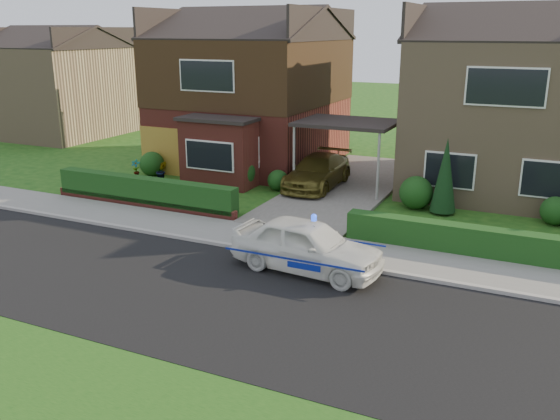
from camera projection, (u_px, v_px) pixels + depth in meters
The scene contains 25 objects.
ground at pixel (201, 293), 14.64m from camera, with size 120.00×120.00×0.00m, color #174713.
road at pixel (201, 293), 14.64m from camera, with size 60.00×6.00×0.02m, color black.
kerb at pixel (257, 250), 17.27m from camera, with size 60.00×0.16×0.12m, color #9E9993.
sidewalk at pixel (273, 240), 18.18m from camera, with size 60.00×2.00×0.10m, color slate.
grass_verge at pixel (47, 404), 10.30m from camera, with size 60.00×4.00×0.01m, color #174713.
driveway at pixel (346, 187), 24.16m from camera, with size 3.80×12.00×0.12m, color #666059.
house_left at pixel (252, 83), 27.91m from camera, with size 7.50×9.53×7.25m.
house_right at pixel (513, 97), 23.36m from camera, with size 7.50×8.06×7.25m.
carport_link at pixel (347, 124), 23.36m from camera, with size 3.80×3.00×2.77m.
garage_door at pixel (162, 151), 26.29m from camera, with size 2.20×0.10×2.10m, color olive.
dwarf_wall at pixel (143, 203), 21.52m from camera, with size 7.70×0.25×0.36m, color maroon.
hedge_left at pixel (146, 207), 21.70m from camera, with size 7.50×0.55×0.90m, color #103312.
hedge_right at pixel (474, 257), 16.94m from camera, with size 7.50×0.55×0.80m, color #103312.
shrub_left_far at pixel (152, 164), 26.14m from camera, with size 1.08×1.08×1.08m, color #103312.
shrub_left_mid at pixel (239, 172), 24.12m from camera, with size 1.32×1.32×1.32m, color #103312.
shrub_left_near at pixel (278, 180), 23.81m from camera, with size 0.84×0.84×0.84m, color #103312.
shrub_right_near at pixel (416, 193), 21.32m from camera, with size 1.20×1.20×1.20m, color #103312.
shrub_right_mid at pixel (555, 211), 19.59m from camera, with size 0.96×0.96×0.96m, color #103312.
conifer_a at pixel (445, 178), 20.54m from camera, with size 0.90×0.90×2.60m, color black.
neighbour_left at pixel (60, 92), 35.81m from camera, with size 6.50×7.00×5.20m, color #9A7E5E.
police_car at pixel (307, 246), 15.77m from camera, with size 3.82×4.28×1.58m.
driveway_car at pixel (318, 171), 23.83m from camera, with size 1.77×4.36×1.26m, color brown.
potted_plant_a at pixel (136, 169), 25.96m from camera, with size 0.40×0.27×0.76m, color gray.
potted_plant_b at pixel (162, 171), 25.30m from camera, with size 0.38×0.47×0.85m, color gray.
potted_plant_c at pixel (232, 202), 20.72m from camera, with size 0.48×0.48×0.86m, color gray.
Camera 1 is at (7.42, -11.32, 6.25)m, focal length 38.00 mm.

